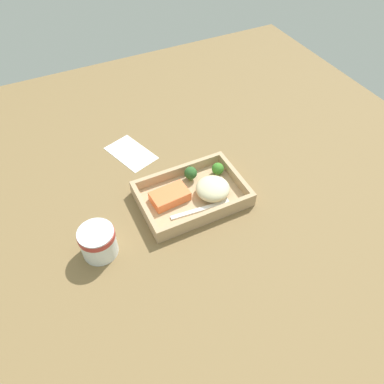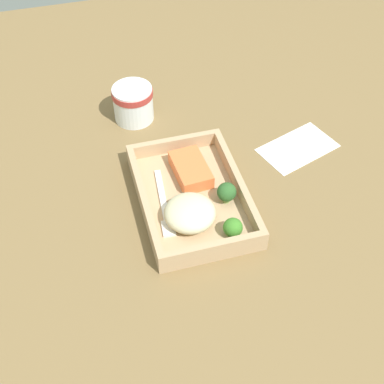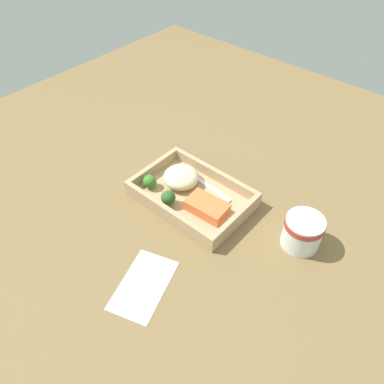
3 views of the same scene
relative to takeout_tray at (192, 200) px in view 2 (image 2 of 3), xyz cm
name	(u,v)px [view 2 (image 2 of 3)]	position (x,y,z in cm)	size (l,w,h in cm)	color
ground_plane	(192,206)	(0.00, 0.00, -1.60)	(160.00, 160.00, 2.00)	brown
takeout_tray	(192,200)	(0.00, 0.00, 0.00)	(27.42, 18.59, 1.20)	tan
tray_rim	(192,192)	(0.00, 0.00, 2.07)	(27.42, 18.59, 2.94)	tan
salmon_fillet	(191,170)	(-5.71, 1.33, 1.93)	(9.59, 5.80, 2.67)	orange
mashed_potatoes	(190,213)	(5.12, -1.81, 2.69)	(8.93, 8.91, 4.19)	beige
broccoli_floret_1	(233,228)	(9.99, 4.32, 2.47)	(3.34, 3.34, 3.60)	#8BAF59
broccoli_floret_2	(227,192)	(2.38, 5.68, 2.87)	(3.47, 3.47, 4.10)	#75974F
fork	(164,206)	(0.86, -5.36, 0.82)	(15.88, 3.08, 0.44)	white
paper_cup	(133,102)	(-26.43, -5.35, 3.60)	(8.47, 8.47, 7.54)	white
receipt_slip	(298,148)	(-8.30, 24.30, -0.48)	(8.95, 15.08, 0.24)	white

